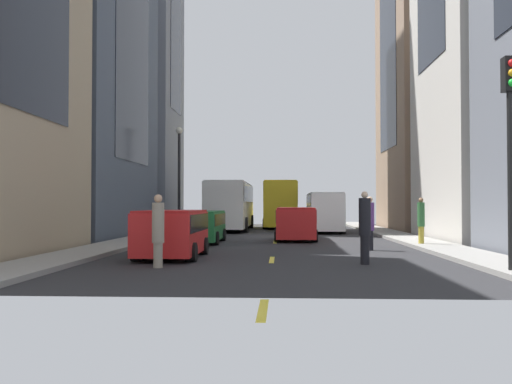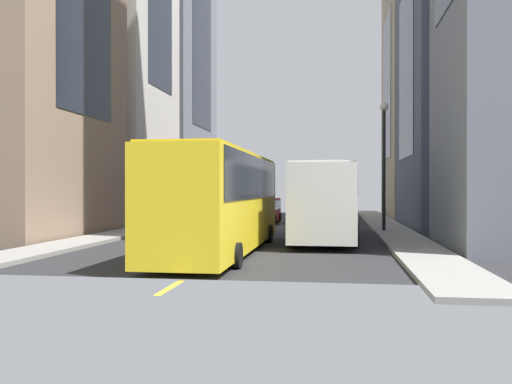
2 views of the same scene
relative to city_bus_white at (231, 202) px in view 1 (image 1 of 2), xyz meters
The scene contains 23 objects.
ground_plane 9.02m from the city_bus_white, 67.89° to the right, with size 39.60×39.60×0.00m, color #28282B.
sidewalk_west 9.07m from the city_bus_white, 113.17° to the right, with size 2.00×44.00×0.15m, color gray.
sidewalk_east 13.12m from the city_bus_white, 38.87° to the right, with size 2.00×44.00×0.15m, color gray.
lane_stripe_0 29.40m from the city_bus_white, 83.52° to the right, with size 0.16×2.00×0.01m, color yellow.
lane_stripe_1 21.10m from the city_bus_white, 80.94° to the right, with size 0.16×2.00×0.01m, color yellow.
lane_stripe_2 12.94m from the city_bus_white, 75.00° to the right, with size 0.16×2.00×0.01m, color yellow.
lane_stripe_3 5.53m from the city_bus_white, 50.02° to the right, with size 0.16×2.00×0.01m, color yellow.
lane_stripe_4 5.90m from the city_bus_white, 53.38° to the left, with size 0.16×2.00×0.01m, color yellow.
lane_stripe_5 13.42m from the city_bus_white, 75.56° to the left, with size 0.16×2.00×0.01m, color yellow.
building_west_1 14.38m from the city_bus_white, 134.41° to the right, with size 8.00×11.93×18.69m.
building_east_2 18.60m from the city_bus_white, ahead, with size 7.57×10.33×25.84m.
city_bus_white is the anchor object (origin of this frame).
streetcar_yellow 6.80m from the city_bus_white, 58.55° to the left, with size 2.70×12.34×3.59m.
delivery_van_white 7.12m from the city_bus_white, 24.96° to the right, with size 2.25×6.16×2.58m.
car_green_0 13.06m from the city_bus_white, 90.97° to the right, with size 2.05×4.72×1.52m.
car_red_1 20.21m from the city_bus_white, 90.32° to the right, with size 2.08×4.17×1.63m.
car_red_2 11.86m from the city_bus_white, 68.58° to the right, with size 2.09×4.60×1.67m.
pedestrian_waiting_curb 18.34m from the city_bus_white, 67.07° to the right, with size 0.35×0.35×2.15m.
pedestrian_crossing_near 17.87m from the city_bus_white, 57.38° to the right, with size 0.31×0.31×1.97m.
pedestrian_crossing_mid 23.12m from the city_bus_white, 89.83° to the right, with size 0.35×0.35×2.12m.
pedestrian_walking_far 22.78m from the city_bus_white, 74.28° to the right, with size 0.36×0.36×2.23m.
traffic_light_near_corner 26.27m from the city_bus_white, 68.72° to the right, with size 0.32×0.44×5.48m.
streetlamp_near 5.55m from the city_bus_white, 126.08° to the right, with size 0.44×0.44×6.68m.
Camera 1 is at (0.33, -30.32, 1.83)m, focal length 37.75 mm.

